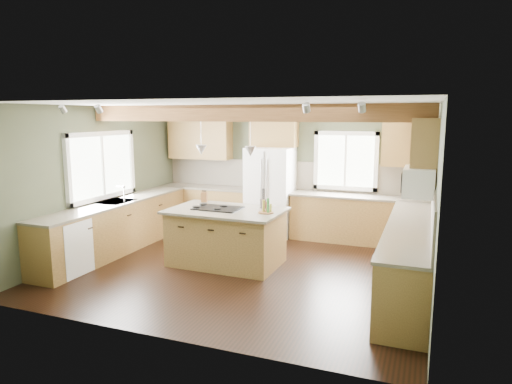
% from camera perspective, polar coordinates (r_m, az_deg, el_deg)
% --- Properties ---
extents(floor, '(5.60, 5.60, 0.00)m').
position_cam_1_polar(floor, '(7.48, -1.44, -9.46)').
color(floor, black).
rests_on(floor, ground).
extents(ceiling, '(5.60, 5.60, 0.00)m').
position_cam_1_polar(ceiling, '(7.07, -1.53, 10.88)').
color(ceiling, silver).
rests_on(ceiling, wall_back).
extents(wall_back, '(5.60, 0.00, 5.60)m').
position_cam_1_polar(wall_back, '(9.50, 4.27, 2.66)').
color(wall_back, '#404631').
rests_on(wall_back, ground).
extents(wall_left, '(0.00, 5.00, 5.00)m').
position_cam_1_polar(wall_left, '(8.61, -18.99, 1.46)').
color(wall_left, '#404631').
rests_on(wall_left, ground).
extents(wall_right, '(0.00, 5.00, 5.00)m').
position_cam_1_polar(wall_right, '(6.63, 21.49, -0.98)').
color(wall_right, '#404631').
rests_on(wall_right, ground).
extents(ceiling_beam, '(5.55, 0.26, 0.26)m').
position_cam_1_polar(ceiling_beam, '(7.16, -1.22, 9.83)').
color(ceiling_beam, '#553218').
rests_on(ceiling_beam, ceiling).
extents(soffit_trim, '(5.55, 0.20, 0.10)m').
position_cam_1_polar(soffit_trim, '(9.33, 4.19, 10.17)').
color(soffit_trim, '#553218').
rests_on(soffit_trim, ceiling).
extents(backsplash_back, '(5.58, 0.03, 0.58)m').
position_cam_1_polar(backsplash_back, '(9.49, 4.24, 2.11)').
color(backsplash_back, brown).
rests_on(backsplash_back, wall_back).
extents(backsplash_right, '(0.03, 3.70, 0.58)m').
position_cam_1_polar(backsplash_right, '(6.70, 21.32, -1.65)').
color(backsplash_right, brown).
rests_on(backsplash_right, wall_right).
extents(base_cab_back_left, '(2.02, 0.60, 0.88)m').
position_cam_1_polar(base_cab_back_left, '(10.02, -6.15, -1.99)').
color(base_cab_back_left, brown).
rests_on(base_cab_back_left, floor).
extents(counter_back_left, '(2.06, 0.64, 0.04)m').
position_cam_1_polar(counter_back_left, '(9.94, -6.20, 0.61)').
color(counter_back_left, '#474034').
rests_on(counter_back_left, base_cab_back_left).
extents(base_cab_back_right, '(2.62, 0.60, 0.88)m').
position_cam_1_polar(base_cab_back_right, '(9.04, 12.75, -3.44)').
color(base_cab_back_right, brown).
rests_on(base_cab_back_right, floor).
extents(counter_back_right, '(2.66, 0.64, 0.04)m').
position_cam_1_polar(counter_back_right, '(8.95, 12.86, -0.56)').
color(counter_back_right, '#474034').
rests_on(counter_back_right, base_cab_back_right).
extents(base_cab_left, '(0.60, 3.70, 0.88)m').
position_cam_1_polar(base_cab_left, '(8.62, -16.93, -4.25)').
color(base_cab_left, brown).
rests_on(base_cab_left, floor).
extents(counter_left, '(0.64, 3.74, 0.04)m').
position_cam_1_polar(counter_left, '(8.53, -17.08, -1.25)').
color(counter_left, '#474034').
rests_on(counter_left, base_cab_left).
extents(base_cab_right, '(0.60, 3.70, 0.88)m').
position_cam_1_polar(base_cab_right, '(6.88, 18.53, -7.81)').
color(base_cab_right, brown).
rests_on(base_cab_right, floor).
extents(counter_right, '(0.64, 3.74, 0.04)m').
position_cam_1_polar(counter_right, '(6.76, 18.74, -4.09)').
color(counter_right, '#474034').
rests_on(counter_right, base_cab_right).
extents(upper_cab_back_left, '(1.40, 0.35, 0.90)m').
position_cam_1_polar(upper_cab_back_left, '(10.03, -7.00, 6.71)').
color(upper_cab_back_left, brown).
rests_on(upper_cab_back_left, wall_back).
extents(upper_cab_over_fridge, '(0.96, 0.35, 0.70)m').
position_cam_1_polar(upper_cab_over_fridge, '(9.36, 2.25, 7.80)').
color(upper_cab_over_fridge, brown).
rests_on(upper_cab_over_fridge, wall_back).
extents(upper_cab_right, '(0.35, 2.20, 0.90)m').
position_cam_1_polar(upper_cab_right, '(7.45, 20.41, 5.22)').
color(upper_cab_right, brown).
rests_on(upper_cab_right, wall_right).
extents(upper_cab_back_corner, '(0.90, 0.35, 0.90)m').
position_cam_1_polar(upper_cab_back_corner, '(8.88, 18.43, 5.94)').
color(upper_cab_back_corner, brown).
rests_on(upper_cab_back_corner, wall_back).
extents(window_left, '(0.04, 1.60, 1.05)m').
position_cam_1_polar(window_left, '(8.61, -18.76, 3.14)').
color(window_left, white).
rests_on(window_left, wall_left).
extents(window_back, '(1.10, 0.04, 1.00)m').
position_cam_1_polar(window_back, '(9.19, 11.15, 3.85)').
color(window_back, white).
rests_on(window_back, wall_back).
extents(sink, '(0.50, 0.65, 0.03)m').
position_cam_1_polar(sink, '(8.53, -17.08, -1.21)').
color(sink, '#262628').
rests_on(sink, counter_left).
extents(faucet, '(0.02, 0.02, 0.28)m').
position_cam_1_polar(faucet, '(8.39, -16.16, -0.33)').
color(faucet, '#B2B2B7').
rests_on(faucet, sink).
extents(dishwasher, '(0.60, 0.60, 0.84)m').
position_cam_1_polar(dishwasher, '(7.67, -22.83, -6.37)').
color(dishwasher, white).
rests_on(dishwasher, floor).
extents(oven, '(0.60, 0.72, 0.84)m').
position_cam_1_polar(oven, '(5.66, 17.81, -11.70)').
color(oven, white).
rests_on(oven, floor).
extents(microwave, '(0.40, 0.70, 0.38)m').
position_cam_1_polar(microwave, '(6.55, 19.71, 1.21)').
color(microwave, white).
rests_on(microwave, wall_right).
extents(pendant_left, '(0.18, 0.18, 0.16)m').
position_cam_1_polar(pendant_left, '(7.53, -6.85, 5.25)').
color(pendant_left, '#B2B2B7').
rests_on(pendant_left, ceiling).
extents(pendant_right, '(0.18, 0.18, 0.16)m').
position_cam_1_polar(pendant_right, '(7.15, -0.71, 5.10)').
color(pendant_right, '#B2B2B7').
rests_on(pendant_right, ceiling).
extents(refrigerator, '(0.90, 0.74, 1.80)m').
position_cam_1_polar(refrigerator, '(9.29, 1.79, 0.03)').
color(refrigerator, white).
rests_on(refrigerator, floor).
extents(island, '(1.76, 1.10, 0.88)m').
position_cam_1_polar(island, '(7.57, -3.74, -5.74)').
color(island, brown).
rests_on(island, floor).
extents(island_top, '(1.88, 1.22, 0.04)m').
position_cam_1_polar(island_top, '(7.47, -3.78, -2.34)').
color(island_top, '#474034').
rests_on(island_top, island).
extents(cooktop, '(0.76, 0.52, 0.02)m').
position_cam_1_polar(cooktop, '(7.52, -4.77, -2.02)').
color(cooktop, black).
rests_on(cooktop, island_top).
extents(knife_block, '(0.12, 0.10, 0.18)m').
position_cam_1_polar(knife_block, '(8.12, -6.50, -0.63)').
color(knife_block, brown).
rests_on(knife_block, island_top).
extents(utensil_crock, '(0.14, 0.14, 0.15)m').
position_cam_1_polar(utensil_crock, '(7.55, 0.90, -1.45)').
color(utensil_crock, '#38302D').
rests_on(utensil_crock, island_top).
extents(bottle_tray, '(0.29, 0.29, 0.23)m').
position_cam_1_polar(bottle_tray, '(7.16, 1.25, -1.74)').
color(bottle_tray, brown).
rests_on(bottle_tray, island_top).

